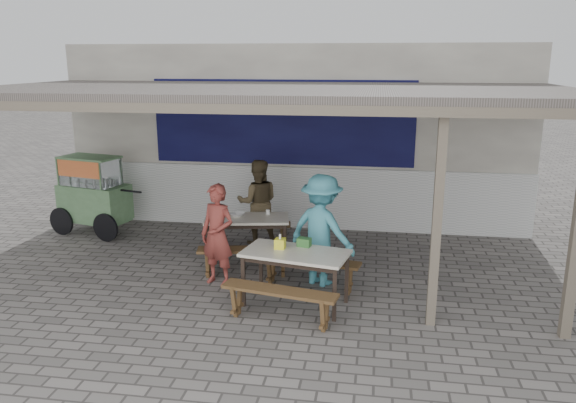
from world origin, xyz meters
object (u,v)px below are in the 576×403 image
(patron_right_table, at_px, (322,230))
(table_left, at_px, (247,222))
(patron_wall_side, at_px, (258,202))
(donation_box, at_px, (304,242))
(bench_right_street, at_px, (279,298))
(bench_right_wall, at_px, (309,266))
(table_right, at_px, (295,257))
(condiment_bowl, at_px, (238,215))
(condiment_jar, at_px, (268,212))
(vendor_cart, at_px, (93,192))
(tissue_box, at_px, (280,244))
(bench_left_wall, at_px, (249,230))
(bench_left_street, at_px, (245,256))
(patron_street_side, at_px, (218,235))

(patron_right_table, bearing_deg, table_left, -1.82)
(patron_wall_side, distance_m, donation_box, 2.49)
(bench_right_street, distance_m, bench_right_wall, 1.18)
(table_left, bearing_deg, bench_right_street, -77.24)
(patron_right_table, bearing_deg, table_right, 99.11)
(patron_right_table, xyz_separation_m, condiment_bowl, (-1.44, 0.77, -0.04))
(bench_right_wall, relative_size, donation_box, 8.48)
(bench_right_street, xyz_separation_m, bench_right_wall, (0.23, 1.15, 0.00))
(table_left, relative_size, patron_right_table, 0.88)
(table_left, xyz_separation_m, table_right, (1.01, -1.52, 0.00))
(condiment_jar, bearing_deg, table_left, -141.73)
(table_right, bearing_deg, vendor_cart, 159.90)
(bench_right_wall, bearing_deg, bench_right_street, -90.00)
(patron_right_table, height_order, donation_box, patron_right_table)
(condiment_bowl, bearing_deg, tissue_box, -56.90)
(patron_right_table, relative_size, donation_box, 9.24)
(vendor_cart, bearing_deg, table_right, -18.04)
(bench_left_wall, bearing_deg, condiment_bowl, -104.57)
(bench_left_wall, xyz_separation_m, patron_right_table, (1.40, -1.37, 0.48))
(patron_wall_side, xyz_separation_m, condiment_jar, (0.32, -0.71, 0.03))
(table_right, bearing_deg, tissue_box, 167.53)
(bench_left_street, xyz_separation_m, tissue_box, (0.67, -0.77, 0.48))
(bench_left_wall, xyz_separation_m, table_right, (1.13, -2.16, 0.34))
(table_left, xyz_separation_m, bench_right_wall, (1.13, -0.94, -0.33))
(table_left, xyz_separation_m, bench_right_street, (0.90, -2.09, -0.33))
(condiment_jar, bearing_deg, bench_right_street, -75.57)
(bench_left_wall, relative_size, condiment_bowl, 6.69)
(patron_right_table, bearing_deg, bench_right_street, 102.08)
(bench_right_street, xyz_separation_m, condiment_jar, (-0.60, 2.33, 0.45))
(bench_left_wall, xyz_separation_m, patron_wall_side, (0.10, 0.29, 0.43))
(vendor_cart, distance_m, donation_box, 4.91)
(tissue_box, bearing_deg, donation_box, 23.82)
(bench_left_street, height_order, tissue_box, tissue_box)
(patron_street_side, bearing_deg, vendor_cart, 167.10)
(patron_wall_side, relative_size, tissue_box, 11.21)
(bench_left_wall, relative_size, table_right, 0.98)
(table_right, distance_m, bench_right_street, 0.68)
(bench_right_wall, bearing_deg, donation_box, -83.89)
(bench_left_street, relative_size, bench_right_street, 0.97)
(table_right, distance_m, tissue_box, 0.29)
(patron_right_table, xyz_separation_m, tissue_box, (-0.49, -0.70, -0.00))
(table_right, distance_m, vendor_cart, 4.95)
(bench_left_wall, relative_size, tissue_box, 10.76)
(patron_wall_side, bearing_deg, patron_right_table, 114.61)
(condiment_jar, bearing_deg, vendor_cart, 166.71)
(tissue_box, relative_size, condiment_bowl, 0.62)
(condiment_jar, bearing_deg, bench_left_street, -101.49)
(patron_wall_side, relative_size, donation_box, 8.60)
(bench_right_street, bearing_deg, bench_left_street, 129.61)
(condiment_jar, bearing_deg, patron_wall_side, 114.39)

